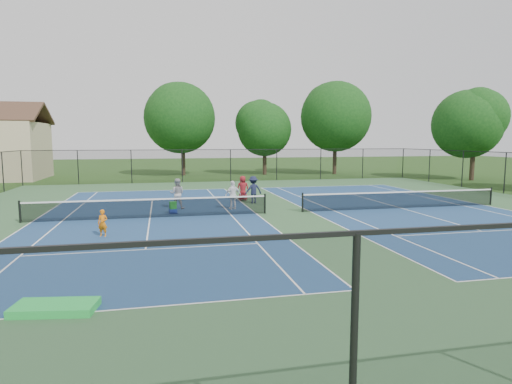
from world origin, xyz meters
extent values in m
plane|color=#234716|center=(0.00, 0.00, 0.00)|extent=(140.00, 140.00, 0.00)
cube|color=#315630|center=(0.00, 0.00, 0.00)|extent=(36.00, 36.00, 0.01)
cube|color=navy|center=(-7.00, 0.00, 0.01)|extent=(10.97, 23.77, 0.00)
cube|color=white|center=(-7.00, 11.88, 0.01)|extent=(10.97, 0.06, 0.00)
cube|color=white|center=(-7.00, -11.88, 0.01)|extent=(10.97, 0.06, 0.00)
cube|color=white|center=(-12.48, 0.00, 0.01)|extent=(0.06, 23.77, 0.00)
cube|color=white|center=(-1.51, 0.00, 0.01)|extent=(0.06, 23.77, 0.00)
cube|color=white|center=(-11.12, 0.00, 0.01)|extent=(0.06, 23.77, 0.00)
cube|color=white|center=(-2.88, 0.00, 0.01)|extent=(0.06, 23.77, 0.00)
cube|color=white|center=(-7.00, 6.40, 0.01)|extent=(8.23, 0.06, 0.00)
cube|color=white|center=(-7.00, -6.40, 0.01)|extent=(8.23, 0.06, 0.00)
cube|color=white|center=(-7.00, 0.00, 0.01)|extent=(0.06, 12.80, 0.00)
cylinder|color=black|center=(-12.95, 0.00, 0.54)|extent=(0.10, 0.10, 1.07)
cylinder|color=black|center=(-1.05, 0.00, 0.54)|extent=(0.10, 0.10, 1.07)
cube|color=black|center=(-7.00, 0.00, 0.47)|extent=(11.90, 0.01, 0.90)
cube|color=white|center=(-7.00, 0.00, 0.95)|extent=(11.90, 0.04, 0.07)
cube|color=navy|center=(7.00, 0.00, 0.01)|extent=(10.97, 23.77, 0.00)
cube|color=white|center=(7.00, 11.88, 0.01)|extent=(10.97, 0.06, 0.00)
cube|color=white|center=(1.51, 0.00, 0.01)|extent=(0.06, 23.77, 0.00)
cube|color=white|center=(12.48, 0.00, 0.01)|extent=(0.06, 23.77, 0.00)
cube|color=white|center=(2.88, 0.00, 0.01)|extent=(0.06, 23.77, 0.00)
cube|color=white|center=(11.12, 0.00, 0.01)|extent=(0.06, 23.77, 0.00)
cube|color=white|center=(7.00, 6.40, 0.01)|extent=(8.23, 0.06, 0.00)
cube|color=white|center=(7.00, -6.40, 0.01)|extent=(8.23, 0.06, 0.00)
cube|color=white|center=(7.00, 0.00, 0.01)|extent=(0.06, 12.80, 0.00)
cylinder|color=black|center=(1.05, 0.00, 0.54)|extent=(0.10, 0.10, 1.07)
cylinder|color=black|center=(12.95, 0.00, 0.54)|extent=(0.10, 0.10, 1.07)
cube|color=black|center=(7.00, 0.00, 0.47)|extent=(11.90, 0.01, 0.90)
cube|color=white|center=(7.00, 0.00, 0.95)|extent=(11.90, 0.04, 0.07)
cylinder|color=black|center=(-18.00, 18.00, 1.50)|extent=(0.08, 0.08, 3.00)
cylinder|color=black|center=(-13.50, 18.00, 1.50)|extent=(0.08, 0.08, 3.00)
cylinder|color=black|center=(-9.00, 18.00, 1.50)|extent=(0.08, 0.08, 3.00)
cylinder|color=black|center=(-4.50, 18.00, 1.50)|extent=(0.08, 0.08, 3.00)
cylinder|color=black|center=(-4.50, -18.00, 1.50)|extent=(0.08, 0.08, 3.00)
cylinder|color=black|center=(0.00, 18.00, 1.50)|extent=(0.08, 0.08, 3.00)
cylinder|color=black|center=(4.50, 18.00, 1.50)|extent=(0.08, 0.08, 3.00)
cylinder|color=black|center=(9.00, 18.00, 1.50)|extent=(0.08, 0.08, 3.00)
cylinder|color=black|center=(13.50, 18.00, 1.50)|extent=(0.08, 0.08, 3.00)
cylinder|color=black|center=(18.00, 18.00, 1.50)|extent=(0.08, 0.08, 3.00)
cylinder|color=black|center=(18.00, 4.50, 1.50)|extent=(0.08, 0.08, 3.00)
cylinder|color=black|center=(18.00, 9.00, 1.50)|extent=(0.08, 0.08, 3.00)
cylinder|color=black|center=(18.00, 13.50, 1.50)|extent=(0.08, 0.08, 3.00)
cylinder|color=black|center=(-18.00, 13.50, 1.50)|extent=(0.08, 0.08, 3.00)
cube|color=black|center=(0.00, 18.00, 1.50)|extent=(36.00, 0.01, 3.00)
cube|color=black|center=(0.00, 18.00, 3.00)|extent=(36.00, 0.05, 0.05)
cylinder|color=#2D2116|center=(-4.00, 26.00, 2.07)|extent=(0.44, 0.44, 4.14)
sphere|color=#0F3911|center=(-4.00, 26.00, 6.23)|extent=(7.60, 7.60, 7.60)
sphere|color=#0F3911|center=(-4.00, 26.00, 6.85)|extent=(6.23, 6.23, 6.23)
sphere|color=#0F3911|center=(-4.00, 26.00, 7.48)|extent=(4.86, 4.86, 4.86)
cylinder|color=#2D2116|center=(5.00, 25.00, 1.71)|extent=(0.44, 0.44, 3.42)
sphere|color=#0F3911|center=(5.00, 25.00, 5.07)|extent=(6.00, 6.00, 6.00)
sphere|color=#0F3911|center=(5.00, 25.00, 5.77)|extent=(4.92, 4.92, 4.92)
sphere|color=#0F3911|center=(5.00, 25.00, 6.48)|extent=(3.84, 3.84, 3.84)
cylinder|color=#2D2116|center=(13.00, 24.00, 2.16)|extent=(0.44, 0.44, 4.32)
sphere|color=#0F3911|center=(13.00, 24.00, 6.46)|extent=(7.80, 7.80, 7.80)
sphere|color=#0F3911|center=(13.00, 24.00, 7.08)|extent=(6.40, 6.40, 6.40)
sphere|color=#0F3911|center=(13.00, 24.00, 7.69)|extent=(4.99, 4.99, 4.99)
cylinder|color=#2D2116|center=(23.00, 14.00, 1.80)|extent=(0.44, 0.44, 3.60)
sphere|color=#0F3911|center=(23.00, 14.00, 5.41)|extent=(6.60, 6.60, 6.60)
sphere|color=#0F3911|center=(23.00, 14.00, 6.09)|extent=(5.41, 5.41, 5.41)
sphere|color=#0F3911|center=(23.00, 14.00, 6.76)|extent=(4.22, 4.22, 4.22)
imported|color=orange|center=(-8.75, -3.82, 0.55)|extent=(0.47, 0.38, 1.10)
imported|color=#9D9C9F|center=(-5.53, 2.68, 0.86)|extent=(0.97, 0.83, 1.73)
imported|color=white|center=(-2.47, 1.76, 0.82)|extent=(1.03, 0.64, 1.63)
imported|color=#181C36|center=(-0.87, 3.77, 0.84)|extent=(1.18, 0.80, 1.69)
imported|color=maroon|center=(-1.27, 5.10, 0.81)|extent=(0.84, 0.60, 1.61)
cube|color=#153297|center=(-5.82, 1.00, 0.14)|extent=(0.43, 0.37, 0.27)
cube|color=green|center=(-5.82, 1.00, 0.46)|extent=(0.39, 0.34, 0.38)
cube|color=green|center=(-8.83, -11.67, 0.10)|extent=(1.94, 1.15, 0.19)
camera|label=1|loc=(-6.36, -21.81, 3.91)|focal=30.00mm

